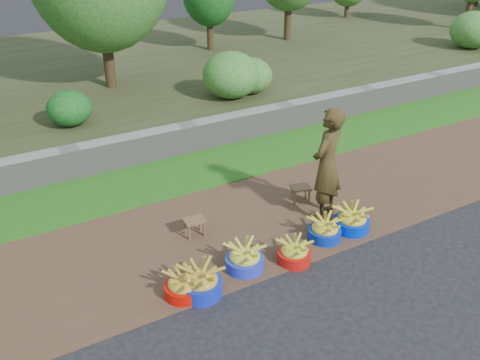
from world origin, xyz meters
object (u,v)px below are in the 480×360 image
basin_e (325,230)px  basin_f (352,220)px  stool_left (194,222)px  basin_c (245,258)px  stool_right (301,190)px  basin_a (183,286)px  vendor_woman (327,165)px  basin_d (294,252)px  basin_b (201,282)px

basin_e → basin_f: 0.49m
basin_f → stool_left: size_ratio=1.64×
basin_c → stool_right: basin_c is taller
basin_a → vendor_woman: 2.79m
basin_c → basin_e: bearing=1.4°
basin_a → basin_e: (2.25, 0.13, 0.00)m
vendor_woman → basin_d: bearing=8.2°
basin_b → stool_right: 2.66m
stool_left → stool_right: (1.87, 0.03, 0.00)m
basin_f → basin_d: bearing=-169.6°
basin_a → basin_e: 2.25m
basin_a → stool_right: size_ratio=1.28×
basin_c → stool_right: bearing=32.7°
basin_b → vendor_woman: bearing=16.0°
basin_f → vendor_woman: vendor_woman is taller
basin_a → basin_d: (1.56, -0.09, -0.01)m
basin_b → vendor_woman: vendor_woman is taller
basin_a → stool_right: basin_a is taller
vendor_woman → basin_f: bearing=76.9°
basin_a → basin_d: 1.57m
basin_a → stool_left: (0.69, 1.12, 0.08)m
stool_left → basin_e: bearing=-32.6°
basin_a → vendor_woman: size_ratio=0.27×
stool_right → basin_c: bearing=-147.3°
basin_b → vendor_woman: size_ratio=0.31×
basin_a → basin_c: bearing=6.0°
basin_b → basin_d: basin_b is taller
basin_c → stool_left: size_ratio=1.61×
basin_d → stool_left: (-0.87, 1.22, 0.08)m
stool_right → vendor_woman: (0.05, -0.52, 0.65)m
basin_d → stool_right: bearing=51.2°
basin_a → stool_left: basin_a is taller
basin_a → basin_c: basin_c is taller
basin_d → basin_f: bearing=10.4°
vendor_woman → basin_b: bearing=-10.4°
basin_a → basin_d: size_ratio=1.04×
basin_a → basin_f: size_ratio=0.90×
basin_c → basin_f: 1.82m
basin_b → basin_c: bearing=12.5°
stool_left → stool_right: size_ratio=0.87×
basin_f → basin_e: bearing=179.3°
stool_left → vendor_woman: vendor_woman is taller
basin_b → stool_right: size_ratio=1.47×
basin_c → basin_d: 0.68m
basin_b → basin_c: basin_b is taller
basin_c → basin_d: size_ratio=1.13×
basin_e → vendor_woman: (0.37, 0.50, 0.73)m
basin_a → basin_b: 0.21m
vendor_woman → stool_right: bearing=-111.1°
basin_b → stool_right: bearing=27.2°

